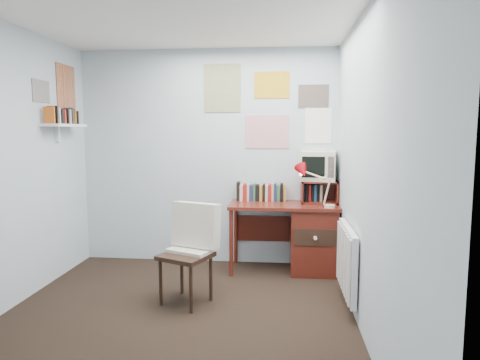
% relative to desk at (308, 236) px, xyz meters
% --- Properties ---
extents(ground, '(3.50, 3.50, 0.00)m').
position_rel_desk_xyz_m(ground, '(-1.17, -1.48, -0.41)').
color(ground, black).
rests_on(ground, ground).
extents(back_wall, '(3.00, 0.02, 2.50)m').
position_rel_desk_xyz_m(back_wall, '(-1.17, 0.27, 0.84)').
color(back_wall, silver).
rests_on(back_wall, ground).
extents(right_wall, '(0.02, 3.50, 2.50)m').
position_rel_desk_xyz_m(right_wall, '(0.33, -1.48, 0.84)').
color(right_wall, silver).
rests_on(right_wall, ground).
extents(ceiling, '(3.00, 3.50, 0.02)m').
position_rel_desk_xyz_m(ceiling, '(-1.17, -1.48, 2.09)').
color(ceiling, white).
rests_on(ceiling, back_wall).
extents(desk, '(1.20, 0.55, 0.76)m').
position_rel_desk_xyz_m(desk, '(0.00, 0.00, 0.00)').
color(desk, '#5A1D14').
rests_on(desk, ground).
extents(desk_chair, '(0.58, 0.57, 0.88)m').
position_rel_desk_xyz_m(desk_chair, '(-1.15, -1.01, 0.04)').
color(desk_chair, black).
rests_on(desk_chair, ground).
extents(desk_lamp, '(0.31, 0.27, 0.41)m').
position_rel_desk_xyz_m(desk_lamp, '(0.21, -0.19, 0.56)').
color(desk_lamp, '#BA0C15').
rests_on(desk_lamp, desk).
extents(tv_riser, '(0.40, 0.30, 0.25)m').
position_rel_desk_xyz_m(tv_riser, '(0.12, 0.11, 0.48)').
color(tv_riser, '#5A1D14').
rests_on(tv_riser, desk).
extents(crt_tv, '(0.42, 0.39, 0.36)m').
position_rel_desk_xyz_m(crt_tv, '(0.11, 0.13, 0.78)').
color(crt_tv, beige).
rests_on(crt_tv, tv_riser).
extents(book_row, '(0.60, 0.14, 0.22)m').
position_rel_desk_xyz_m(book_row, '(-0.51, 0.18, 0.46)').
color(book_row, '#5A1D14').
rests_on(book_row, desk).
extents(radiator, '(0.09, 0.80, 0.60)m').
position_rel_desk_xyz_m(radiator, '(0.29, -0.93, 0.01)').
color(radiator, white).
rests_on(radiator, right_wall).
extents(wall_shelf, '(0.20, 0.62, 0.24)m').
position_rel_desk_xyz_m(wall_shelf, '(-2.57, -0.38, 1.21)').
color(wall_shelf, white).
rests_on(wall_shelf, left_wall).
extents(posters_back, '(1.20, 0.01, 0.90)m').
position_rel_desk_xyz_m(posters_back, '(-0.47, 0.26, 1.44)').
color(posters_back, white).
rests_on(posters_back, back_wall).
extents(posters_left, '(0.01, 0.70, 0.60)m').
position_rel_desk_xyz_m(posters_left, '(-2.67, -0.38, 1.59)').
color(posters_left, white).
rests_on(posters_left, left_wall).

